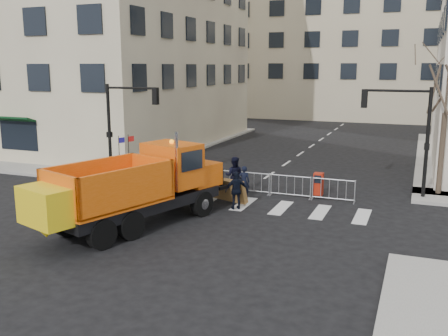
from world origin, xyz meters
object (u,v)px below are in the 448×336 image
at_px(plow_truck, 134,186).
at_px(cop_a, 244,182).
at_px(cop_c, 236,190).
at_px(cop_b, 234,176).
at_px(newspaper_box, 318,184).
at_px(worker, 171,165).

xyz_separation_m(plow_truck, cop_a, (2.55, 5.88, -0.89)).
xyz_separation_m(cop_a, cop_c, (0.35, -1.98, 0.07)).
xyz_separation_m(cop_b, newspaper_box, (4.06, 0.92, -0.27)).
distance_m(cop_a, cop_b, 0.83).
bearing_deg(cop_c, cop_b, -101.17).
relative_size(cop_c, newspaper_box, 1.59).
bearing_deg(worker, cop_c, -34.42).
relative_size(cop_c, worker, 0.86).
xyz_separation_m(plow_truck, newspaper_box, (5.94, 7.25, -0.99)).
bearing_deg(cop_c, worker, -65.42).
relative_size(plow_truck, newspaper_box, 9.20).
height_order(plow_truck, newspaper_box, plow_truck).
height_order(plow_truck, worker, plow_truck).
xyz_separation_m(plow_truck, cop_b, (1.87, 6.33, -0.72)).
bearing_deg(cop_b, newspaper_box, -179.08).
bearing_deg(cop_b, cop_c, 100.98).
relative_size(plow_truck, cop_a, 6.31).
bearing_deg(worker, newspaper_box, -0.07).
distance_m(plow_truck, worker, 7.14).
height_order(cop_b, worker, worker).
relative_size(worker, newspaper_box, 1.84).
relative_size(cop_a, cop_b, 0.83).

